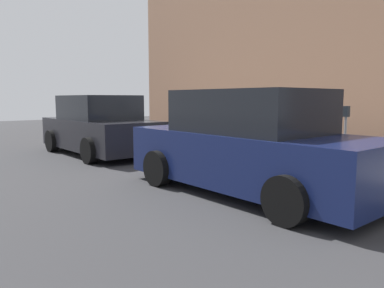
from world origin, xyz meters
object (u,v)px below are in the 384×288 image
Objects in this scene: suitcase_black_4 at (224,141)px; suitcase_teal_7 at (188,136)px; suitcase_red_3 at (236,142)px; suitcase_silver_5 at (210,138)px; fire_hydrant at (177,132)px; suitcase_teal_0 at (279,148)px; bollard_post at (161,132)px; suitcase_maroon_1 at (261,146)px; parking_meter at (345,128)px; suitcase_navy_6 at (201,136)px; parked_car_charcoal_1 at (99,127)px; suitcase_olive_2 at (248,141)px; parked_car_navy_0 at (250,146)px.

suitcase_black_4 is 0.89× the size of suitcase_teal_7.
suitcase_silver_5 is at bearing 4.16° from suitcase_red_3.
suitcase_teal_7 is 0.65m from fire_hydrant.
suitcase_black_4 is (1.94, -0.10, -0.03)m from suitcase_teal_0.
bollard_post is (0.69, 0.15, -0.03)m from fire_hydrant.
suitcase_black_4 is 0.49m from suitcase_silver_5.
parking_meter is at bearing -170.50° from suitcase_maroon_1.
suitcase_navy_6 is at bearing -177.52° from fire_hydrant.
suitcase_black_4 is 0.78× the size of fire_hydrant.
parked_car_charcoal_1 is at bearing 80.51° from fire_hydrant.
suitcase_olive_2 is 4.19m from parked_car_charcoal_1.
suitcase_maroon_1 is 0.83× the size of fire_hydrant.
suitcase_teal_0 is 0.90× the size of suitcase_olive_2.
parked_car_navy_0 is at bearing 154.97° from fire_hydrant.
suitcase_maroon_1 is at bearing 177.87° from suitcase_silver_5.
suitcase_silver_5 is at bearing -2.13° from suitcase_maroon_1.
suitcase_teal_7 is 2.62m from parked_car_charcoal_1.
parking_meter is (-6.10, -0.40, 0.48)m from bollard_post.
suitcase_red_3 is (0.47, -0.06, -0.08)m from suitcase_olive_2.
fire_hydrant is 0.16× the size of parked_car_navy_0.
suitcase_teal_0 is 5.01m from parked_car_charcoal_1.
suitcase_maroon_1 is 0.13× the size of parked_car_navy_0.
parked_car_charcoal_1 is (1.05, 2.37, 0.34)m from suitcase_teal_7.
suitcase_maroon_1 is 4.55m from parked_car_charcoal_1.
suitcase_teal_7 is at bearing 3.52° from suitcase_silver_5.
parking_meter reaches higher than suitcase_maroon_1.
suitcase_olive_2 is (0.48, -0.08, 0.09)m from suitcase_maroon_1.
suitcase_black_4 is 1.41m from suitcase_teal_7.
bollard_post is 0.55× the size of parking_meter.
suitcase_silver_5 reaches higher than suitcase_maroon_1.
suitcase_silver_5 is 1.24× the size of bollard_post.
suitcase_navy_6 is at bearing -1.49° from suitcase_teal_0.
fire_hydrant is at bearing -1.26° from suitcase_maroon_1.
suitcase_teal_7 is at bearing -113.81° from parked_car_charcoal_1.
parked_car_navy_0 is (-4.10, 2.48, 0.33)m from suitcase_navy_6.
suitcase_teal_0 reaches higher than fire_hydrant.
parked_car_navy_0 is at bearing 117.19° from suitcase_teal_0.
parked_car_navy_0 is (0.20, 2.68, -0.18)m from parking_meter.
bollard_post reaches higher than suitcase_black_4.
parked_car_charcoal_1 is (4.38, 2.41, 0.34)m from suitcase_teal_0.
fire_hydrant is at bearing 0.16° from suitcase_olive_2.
parked_car_navy_0 reaches higher than bollard_post.
suitcase_teal_0 is at bearing 178.51° from suitcase_navy_6.
parked_car_navy_0 is (-2.70, 2.50, 0.37)m from suitcase_red_3.
suitcase_black_4 is 0.13× the size of parked_car_charcoal_1.
parked_car_charcoal_1 is at bearing 97.01° from bollard_post.
suitcase_olive_2 reaches higher than suitcase_red_3.
parked_car_navy_0 is (-4.57, 2.37, 0.36)m from suitcase_teal_7.
suitcase_maroon_1 is 1.07× the size of suitcase_black_4.
parked_car_navy_0 reaches higher than suitcase_red_3.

